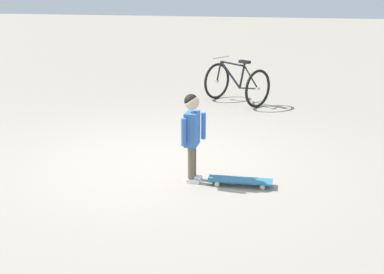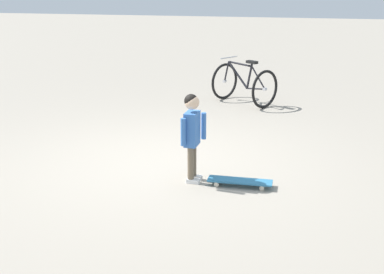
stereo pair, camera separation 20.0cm
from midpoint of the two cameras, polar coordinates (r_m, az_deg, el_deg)
ground_plane at (r=6.88m, az=-4.07°, el=-2.74°), size 50.00×50.00×0.00m
child_person at (r=6.03m, az=-0.94°, el=0.96°), size 0.36×0.24×1.06m
skateboard at (r=6.11m, az=4.36°, el=-4.78°), size 0.19×0.75×0.07m
bicycle_near at (r=9.99m, az=4.34°, el=5.86°), size 1.19×1.28×0.85m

